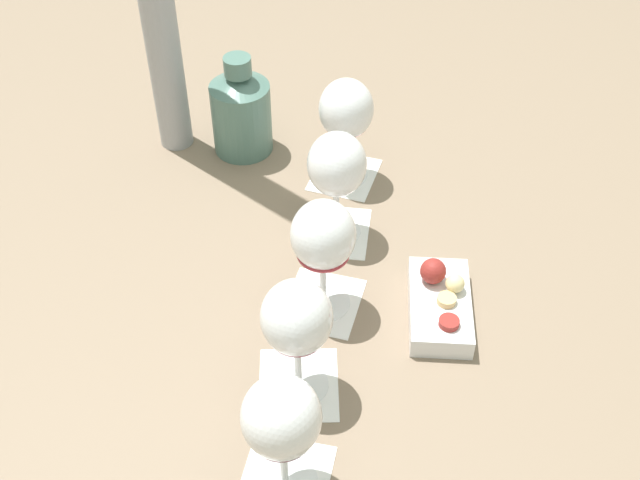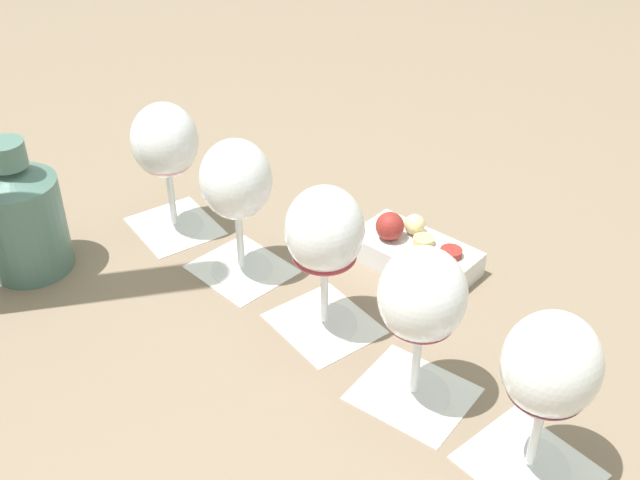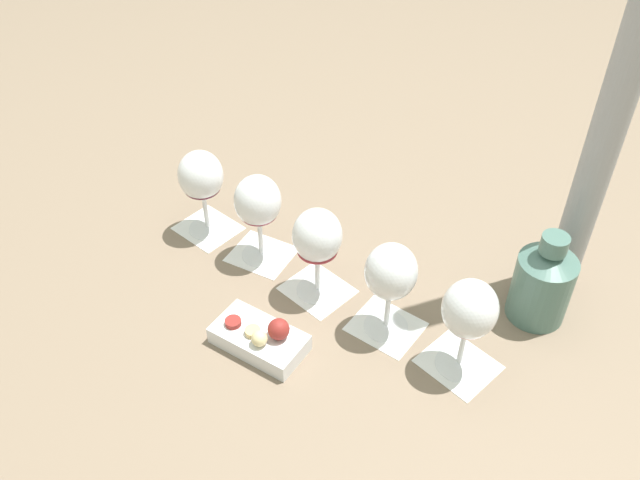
{
  "view_description": "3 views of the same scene",
  "coord_description": "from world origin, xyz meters",
  "px_view_note": "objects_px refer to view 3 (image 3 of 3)",
  "views": [
    {
      "loc": [
        0.71,
        -0.22,
        0.84
      ],
      "look_at": [
        -0.0,
        0.0,
        0.12
      ],
      "focal_mm": 45.0,
      "sensor_mm": 36.0,
      "label": 1
    },
    {
      "loc": [
        0.24,
        -0.65,
        0.6
      ],
      "look_at": [
        -0.0,
        0.0,
        0.12
      ],
      "focal_mm": 45.0,
      "sensor_mm": 36.0,
      "label": 2
    },
    {
      "loc": [
        -0.18,
        0.84,
        0.87
      ],
      "look_at": [
        -0.0,
        0.0,
        0.12
      ],
      "focal_mm": 38.0,
      "sensor_mm": 36.0,
      "label": 3
    }
  ],
  "objects_px": {
    "wine_glass_3": "(258,205)",
    "wine_glass_2": "(319,239)",
    "wine_glass_0": "(469,313)",
    "ceramic_vase": "(543,282)",
    "wine_glass_4": "(201,179)",
    "snack_dish": "(261,338)",
    "umbrella_pole": "(636,44)",
    "wine_glass_1": "(391,276)"
  },
  "relations": [
    {
      "from": "wine_glass_4",
      "to": "ceramic_vase",
      "type": "xyz_separation_m",
      "value": [
        -0.63,
        0.1,
        -0.05
      ]
    },
    {
      "from": "wine_glass_0",
      "to": "wine_glass_3",
      "type": "relative_size",
      "value": 1.0
    },
    {
      "from": "ceramic_vase",
      "to": "umbrella_pole",
      "type": "distance_m",
      "value": 0.4
    },
    {
      "from": "wine_glass_1",
      "to": "snack_dish",
      "type": "bearing_deg",
      "value": 23.53
    },
    {
      "from": "wine_glass_2",
      "to": "wine_glass_3",
      "type": "height_order",
      "value": "same"
    },
    {
      "from": "snack_dish",
      "to": "umbrella_pole",
      "type": "bearing_deg",
      "value": -150.72
    },
    {
      "from": "wine_glass_0",
      "to": "wine_glass_3",
      "type": "bearing_deg",
      "value": -26.09
    },
    {
      "from": "umbrella_pole",
      "to": "wine_glass_4",
      "type": "bearing_deg",
      "value": 0.67
    },
    {
      "from": "wine_glass_4",
      "to": "ceramic_vase",
      "type": "distance_m",
      "value": 0.64
    },
    {
      "from": "umbrella_pole",
      "to": "ceramic_vase",
      "type": "bearing_deg",
      "value": 64.45
    },
    {
      "from": "wine_glass_1",
      "to": "umbrella_pole",
      "type": "distance_m",
      "value": 0.49
    },
    {
      "from": "wine_glass_0",
      "to": "wine_glass_1",
      "type": "bearing_deg",
      "value": -23.84
    },
    {
      "from": "wine_glass_3",
      "to": "wine_glass_4",
      "type": "xyz_separation_m",
      "value": [
        0.13,
        -0.05,
        0.0
      ]
    },
    {
      "from": "wine_glass_3",
      "to": "wine_glass_2",
      "type": "bearing_deg",
      "value": 151.04
    },
    {
      "from": "wine_glass_0",
      "to": "wine_glass_4",
      "type": "distance_m",
      "value": 0.56
    },
    {
      "from": "wine_glass_2",
      "to": "wine_glass_3",
      "type": "bearing_deg",
      "value": -28.96
    },
    {
      "from": "wine_glass_1",
      "to": "wine_glass_2",
      "type": "bearing_deg",
      "value": -25.34
    },
    {
      "from": "wine_glass_4",
      "to": "wine_glass_1",
      "type": "bearing_deg",
      "value": 154.32
    },
    {
      "from": "wine_glass_1",
      "to": "wine_glass_4",
      "type": "bearing_deg",
      "value": -25.68
    },
    {
      "from": "wine_glass_1",
      "to": "wine_glass_4",
      "type": "relative_size",
      "value": 1.0
    },
    {
      "from": "ceramic_vase",
      "to": "wine_glass_4",
      "type": "bearing_deg",
      "value": -8.88
    },
    {
      "from": "wine_glass_0",
      "to": "wine_glass_4",
      "type": "relative_size",
      "value": 1.0
    },
    {
      "from": "wine_glass_2",
      "to": "snack_dish",
      "type": "bearing_deg",
      "value": 65.5
    },
    {
      "from": "wine_glass_0",
      "to": "wine_glass_2",
      "type": "distance_m",
      "value": 0.28
    },
    {
      "from": "wine_glass_0",
      "to": "ceramic_vase",
      "type": "height_order",
      "value": "wine_glass_0"
    },
    {
      "from": "wine_glass_2",
      "to": "umbrella_pole",
      "type": "xyz_separation_m",
      "value": [
        -0.43,
        -0.13,
        0.33
      ]
    },
    {
      "from": "snack_dish",
      "to": "ceramic_vase",
      "type": "bearing_deg",
      "value": -158.93
    },
    {
      "from": "wine_glass_3",
      "to": "umbrella_pole",
      "type": "height_order",
      "value": "umbrella_pole"
    },
    {
      "from": "wine_glass_1",
      "to": "wine_glass_4",
      "type": "xyz_separation_m",
      "value": [
        0.38,
        -0.18,
        -0.0
      ]
    },
    {
      "from": "wine_glass_0",
      "to": "wine_glass_3",
      "type": "height_order",
      "value": "same"
    },
    {
      "from": "wine_glass_2",
      "to": "umbrella_pole",
      "type": "relative_size",
      "value": 0.2
    },
    {
      "from": "wine_glass_1",
      "to": "wine_glass_3",
      "type": "relative_size",
      "value": 1.0
    },
    {
      "from": "ceramic_vase",
      "to": "umbrella_pole",
      "type": "bearing_deg",
      "value": -115.55
    },
    {
      "from": "wine_glass_3",
      "to": "ceramic_vase",
      "type": "relative_size",
      "value": 1.01
    },
    {
      "from": "wine_glass_4",
      "to": "ceramic_vase",
      "type": "bearing_deg",
      "value": 171.12
    },
    {
      "from": "wine_glass_2",
      "to": "wine_glass_1",
      "type": "bearing_deg",
      "value": 154.66
    },
    {
      "from": "wine_glass_1",
      "to": "ceramic_vase",
      "type": "distance_m",
      "value": 0.27
    },
    {
      "from": "wine_glass_0",
      "to": "wine_glass_1",
      "type": "relative_size",
      "value": 1.0
    },
    {
      "from": "wine_glass_1",
      "to": "ceramic_vase",
      "type": "height_order",
      "value": "wine_glass_1"
    },
    {
      "from": "wine_glass_4",
      "to": "snack_dish",
      "type": "bearing_deg",
      "value": 124.67
    },
    {
      "from": "ceramic_vase",
      "to": "snack_dish",
      "type": "distance_m",
      "value": 0.48
    },
    {
      "from": "wine_glass_3",
      "to": "snack_dish",
      "type": "relative_size",
      "value": 1.03
    }
  ]
}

